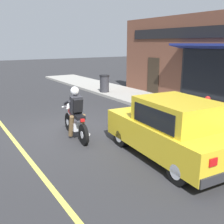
{
  "coord_description": "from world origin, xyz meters",
  "views": [
    {
      "loc": [
        -3.36,
        -7.72,
        2.89
      ],
      "look_at": [
        0.62,
        -1.57,
        0.95
      ],
      "focal_mm": 42.0,
      "sensor_mm": 36.0,
      "label": 1
    }
  ],
  "objects_px": {
    "motorcycle_with_rider": "(76,117)",
    "fire_hydrant": "(207,108)",
    "car_hatchback": "(171,129)",
    "trash_bin": "(104,83)"
  },
  "relations": [
    {
      "from": "motorcycle_with_rider",
      "to": "car_hatchback",
      "type": "xyz_separation_m",
      "value": [
        1.39,
        -2.68,
        0.09
      ]
    },
    {
      "from": "motorcycle_with_rider",
      "to": "trash_bin",
      "type": "height_order",
      "value": "motorcycle_with_rider"
    },
    {
      "from": "motorcycle_with_rider",
      "to": "fire_hydrant",
      "type": "height_order",
      "value": "motorcycle_with_rider"
    },
    {
      "from": "motorcycle_with_rider",
      "to": "fire_hydrant",
      "type": "xyz_separation_m",
      "value": [
        4.7,
        -1.22,
        -0.11
      ]
    },
    {
      "from": "motorcycle_with_rider",
      "to": "trash_bin",
      "type": "bearing_deg",
      "value": 51.54
    },
    {
      "from": "car_hatchback",
      "to": "fire_hydrant",
      "type": "relative_size",
      "value": 4.44
    },
    {
      "from": "fire_hydrant",
      "to": "trash_bin",
      "type": "distance_m",
      "value": 6.85
    },
    {
      "from": "car_hatchback",
      "to": "fire_hydrant",
      "type": "xyz_separation_m",
      "value": [
        3.3,
        1.46,
        -0.19
      ]
    },
    {
      "from": "fire_hydrant",
      "to": "trash_bin",
      "type": "xyz_separation_m",
      "value": [
        -0.23,
        6.84,
        0.06
      ]
    },
    {
      "from": "car_hatchback",
      "to": "trash_bin",
      "type": "bearing_deg",
      "value": 69.67
    }
  ]
}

